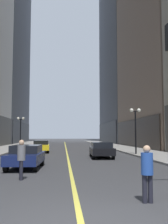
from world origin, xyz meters
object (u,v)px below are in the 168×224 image
object	(u,v)px
street_lamp_right_mid	(135,121)
car_black	(101,149)
car_navy	(26,156)
pedestrian_in_blue_hoodie	(147,169)
pedestrian_in_grey_suit	(21,156)
street_lamp_left_far	(21,125)
car_yellow	(41,146)

from	to	relation	value
street_lamp_right_mid	car_black	bearing A→B (deg)	-146.88
car_navy	pedestrian_in_blue_hoodie	bearing A→B (deg)	-60.96
pedestrian_in_blue_hoodie	pedestrian_in_grey_suit	world-z (taller)	pedestrian_in_grey_suit
car_navy	street_lamp_right_mid	size ratio (longest dim) A/B	0.93
pedestrian_in_grey_suit	street_lamp_left_far	size ratio (longest dim) A/B	0.38
car_navy	car_yellow	distance (m)	14.24
car_navy	pedestrian_in_grey_suit	xyz separation A→B (m)	(0.34, -3.96, 0.27)
pedestrian_in_blue_hoodie	street_lamp_left_far	world-z (taller)	street_lamp_left_far
car_black	pedestrian_in_blue_hoodie	world-z (taller)	pedestrian_in_blue_hoodie
car_black	street_lamp_left_far	xyz separation A→B (m)	(-9.20, 15.66, 2.54)
car_yellow	street_lamp_right_mid	world-z (taller)	street_lamp_right_mid
car_navy	car_yellow	xyz separation A→B (m)	(-0.32, 14.24, 0.00)
street_lamp_right_mid	car_yellow	bearing A→B (deg)	150.24
car_yellow	street_lamp_right_mid	distance (m)	10.94
pedestrian_in_blue_hoodie	car_black	bearing A→B (deg)	86.82
pedestrian_in_blue_hoodie	pedestrian_in_grey_suit	bearing A→B (deg)	135.11
car_yellow	pedestrian_in_grey_suit	size ratio (longest dim) A/B	2.87
car_black	pedestrian_in_grey_suit	xyz separation A→B (m)	(-4.97, -10.57, 0.27)
car_navy	car_yellow	world-z (taller)	same
pedestrian_in_grey_suit	street_lamp_right_mid	xyz separation A→B (m)	(8.57, 12.92, 2.27)
car_yellow	pedestrian_in_grey_suit	world-z (taller)	pedestrian_in_grey_suit
car_black	car_yellow	distance (m)	9.49
car_navy	street_lamp_right_mid	xyz separation A→B (m)	(8.92, 8.96, 2.54)
car_navy	car_yellow	bearing A→B (deg)	91.29
car_black	street_lamp_left_far	size ratio (longest dim) A/B	1.02
pedestrian_in_blue_hoodie	car_yellow	bearing A→B (deg)	102.17
car_navy	pedestrian_in_grey_suit	size ratio (longest dim) A/B	2.43
car_yellow	pedestrian_in_blue_hoodie	distance (m)	22.86
pedestrian_in_blue_hoodie	pedestrian_in_grey_suit	xyz separation A→B (m)	(-4.16, 4.14, 0.06)
car_navy	car_black	bearing A→B (deg)	51.19
car_yellow	street_lamp_left_far	world-z (taller)	street_lamp_left_far
car_navy	pedestrian_in_blue_hoodie	xyz separation A→B (m)	(4.50, -8.10, 0.22)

